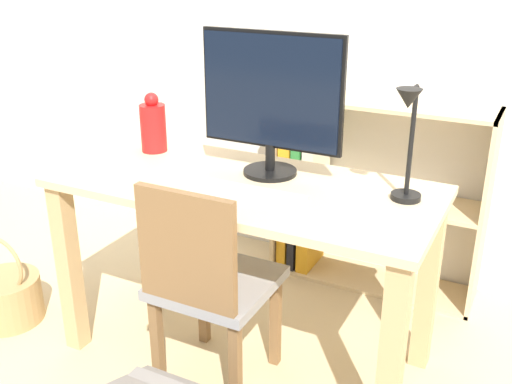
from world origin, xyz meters
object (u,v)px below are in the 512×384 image
object	(u,v)px
desk_lamp	(408,135)
bookshelf	(340,196)
vase	(153,126)
chair	(208,281)
keyboard	(246,193)
monitor	(271,97)
basket	(7,297)

from	to	relation	value
desk_lamp	bookshelf	xyz separation A→B (m)	(-0.45, 0.73, -0.56)
vase	desk_lamp	size ratio (longest dim) A/B	0.62
chair	bookshelf	world-z (taller)	bookshelf
vase	keyboard	bearing A→B (deg)	-24.66
monitor	keyboard	distance (m)	0.37
keyboard	vase	bearing A→B (deg)	155.34
vase	chair	xyz separation A→B (m)	(0.47, -0.37, -0.40)
chair	basket	size ratio (longest dim) A/B	2.05
vase	chair	bearing A→B (deg)	-38.44
basket	vase	bearing A→B (deg)	37.17
keyboard	desk_lamp	distance (m)	0.57
keyboard	chair	size ratio (longest dim) A/B	0.50
monitor	keyboard	size ratio (longest dim) A/B	1.32
desk_lamp	bookshelf	size ratio (longest dim) A/B	0.41
vase	chair	size ratio (longest dim) A/B	0.30
vase	basket	size ratio (longest dim) A/B	0.61
keyboard	bookshelf	size ratio (longest dim) A/B	0.42
monitor	bookshelf	distance (m)	0.90
chair	basket	xyz separation A→B (m)	(-1.01, -0.04, -0.34)
vase	basket	bearing A→B (deg)	-142.83
vase	bookshelf	size ratio (longest dim) A/B	0.25
keyboard	desk_lamp	xyz separation A→B (m)	(0.49, 0.16, 0.23)
monitor	chair	xyz separation A→B (m)	(-0.07, -0.35, -0.59)
desk_lamp	basket	world-z (taller)	desk_lamp
chair	vase	bearing A→B (deg)	131.75
monitor	desk_lamp	size ratio (longest dim) A/B	1.38
desk_lamp	monitor	bearing A→B (deg)	171.64
monitor	vase	distance (m)	0.58
monitor	vase	world-z (taller)	monitor
desk_lamp	basket	xyz separation A→B (m)	(-1.60, -0.31, -0.87)
keyboard	vase	size ratio (longest dim) A/B	1.68
monitor	desk_lamp	world-z (taller)	monitor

